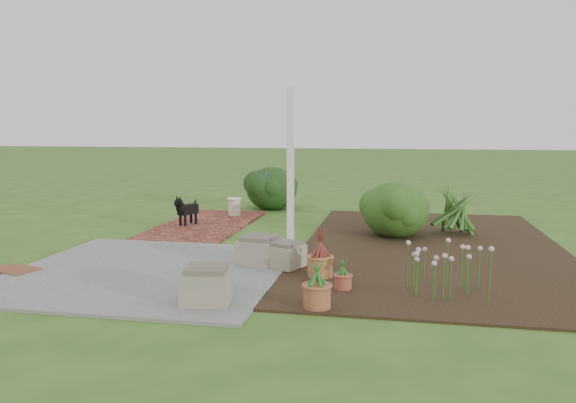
% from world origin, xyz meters
% --- Properties ---
extents(ground, '(80.00, 80.00, 0.00)m').
position_xyz_m(ground, '(0.00, 0.00, 0.00)').
color(ground, '#335C1D').
rests_on(ground, ground).
extents(concrete_patio, '(3.50, 3.50, 0.04)m').
position_xyz_m(concrete_patio, '(-1.25, -1.75, 0.02)').
color(concrete_patio, '#61615E').
rests_on(concrete_patio, ground).
extents(brick_path, '(1.60, 3.50, 0.04)m').
position_xyz_m(brick_path, '(-1.70, 1.75, 0.02)').
color(brick_path, maroon).
rests_on(brick_path, ground).
extents(garden_bed, '(4.00, 7.00, 0.03)m').
position_xyz_m(garden_bed, '(2.50, 0.50, 0.01)').
color(garden_bed, black).
rests_on(garden_bed, ground).
extents(veranda_post, '(0.10, 0.10, 2.50)m').
position_xyz_m(veranda_post, '(0.30, 0.10, 1.25)').
color(veranda_post, white).
rests_on(veranda_post, ground).
extents(stone_trough_near, '(0.58, 0.58, 0.34)m').
position_xyz_m(stone_trough_near, '(-0.04, -2.90, 0.21)').
color(stone_trough_near, gray).
rests_on(stone_trough_near, concrete_patio).
extents(stone_trough_mid, '(0.57, 0.57, 0.33)m').
position_xyz_m(stone_trough_mid, '(0.10, -1.13, 0.21)').
color(stone_trough_mid, gray).
rests_on(stone_trough_mid, concrete_patio).
extents(stone_trough_far, '(0.57, 0.57, 0.29)m').
position_xyz_m(stone_trough_far, '(0.48, -1.24, 0.19)').
color(stone_trough_far, gray).
rests_on(stone_trough_far, concrete_patio).
extents(coir_doormat, '(0.70, 0.54, 0.02)m').
position_xyz_m(coir_doormat, '(-2.98, -2.10, 0.05)').
color(coir_doormat, brown).
rests_on(coir_doormat, concrete_patio).
extents(black_dog, '(0.33, 0.59, 0.53)m').
position_xyz_m(black_dog, '(-2.01, 1.54, 0.35)').
color(black_dog, black).
rests_on(black_dog, brick_path).
extents(cream_ceramic_urn, '(0.29, 0.29, 0.36)m').
position_xyz_m(cream_ceramic_urn, '(-1.45, 2.87, 0.22)').
color(cream_ceramic_urn, beige).
rests_on(cream_ceramic_urn, brick_path).
extents(evergreen_shrub, '(1.39, 1.39, 0.97)m').
position_xyz_m(evergreen_shrub, '(1.91, 1.27, 0.51)').
color(evergreen_shrub, '#143D12').
rests_on(evergreen_shrub, garden_bed).
extents(agapanthus_clump_back, '(1.29, 1.29, 1.02)m').
position_xyz_m(agapanthus_clump_back, '(2.95, 1.66, 0.54)').
color(agapanthus_clump_back, '#183F12').
rests_on(agapanthus_clump_back, garden_bed).
extents(agapanthus_clump_front, '(1.04, 1.04, 0.82)m').
position_xyz_m(agapanthus_clump_front, '(1.68, 3.04, 0.44)').
color(agapanthus_clump_front, '#103810').
rests_on(agapanthus_clump_front, garden_bed).
extents(pink_flower_patch, '(1.28, 1.28, 0.66)m').
position_xyz_m(pink_flower_patch, '(2.47, -2.00, 0.36)').
color(pink_flower_patch, '#113D0F').
rests_on(pink_flower_patch, garden_bed).
extents(terracotta_pot_bronze, '(0.39, 0.39, 0.26)m').
position_xyz_m(terracotta_pot_bronze, '(1.01, -1.59, 0.16)').
color(terracotta_pot_bronze, '#A66738').
rests_on(terracotta_pot_bronze, garden_bed).
extents(terracotta_pot_small_left, '(0.22, 0.22, 0.17)m').
position_xyz_m(terracotta_pot_small_left, '(1.34, -2.09, 0.12)').
color(terracotta_pot_small_left, '#9D4635').
rests_on(terracotta_pot_small_left, garden_bed).
extents(terracotta_pot_small_right, '(0.32, 0.32, 0.25)m').
position_xyz_m(terracotta_pot_small_right, '(1.14, -2.82, 0.15)').
color(terracotta_pot_small_right, '#9C5235').
rests_on(terracotta_pot_small_right, garden_bed).
extents(purple_flowering_bush, '(1.38, 1.38, 1.01)m').
position_xyz_m(purple_flowering_bush, '(-0.93, 4.16, 0.50)').
color(purple_flowering_bush, black).
rests_on(purple_flowering_bush, ground).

